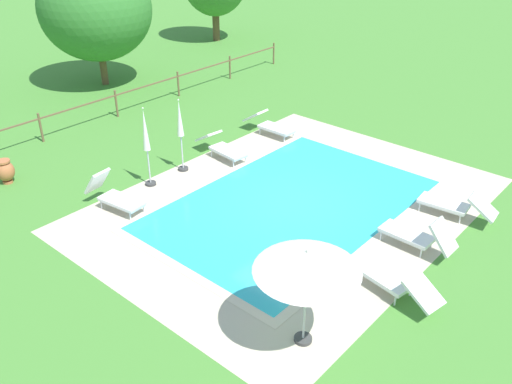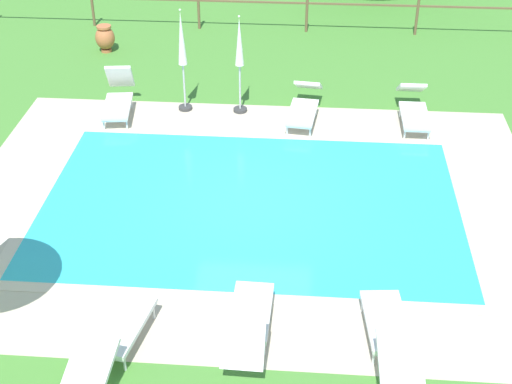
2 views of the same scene
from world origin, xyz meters
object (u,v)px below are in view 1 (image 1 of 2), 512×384
object	(u,v)px
sun_lounger_north_near_steps	(114,195)
sun_lounger_north_far	(270,125)
sun_lounger_north_mid	(222,147)
terracotta_urn_near_fence	(5,171)
sun_lounger_south_mid	(395,281)
patio_umbrella_closed_row_west	(180,127)
patio_umbrella_open_foreground	(307,262)
patio_umbrella_closed_row_mid_west	(146,138)
sun_lounger_north_end	(455,205)
tree_west_mid	(95,9)
sun_lounger_south_near_corner	(417,235)

from	to	relation	value
sun_lounger_north_near_steps	sun_lounger_north_far	size ratio (longest dim) A/B	0.93
sun_lounger_north_mid	terracotta_urn_near_fence	distance (m)	6.61
sun_lounger_south_mid	patio_umbrella_closed_row_west	bearing A→B (deg)	82.35
sun_lounger_north_far	patio_umbrella_closed_row_west	bearing A→B (deg)	176.43
patio_umbrella_closed_row_west	terracotta_urn_near_fence	world-z (taller)	patio_umbrella_closed_row_west
sun_lounger_north_mid	patio_umbrella_closed_row_west	distance (m)	1.86
patio_umbrella_open_foreground	patio_umbrella_closed_row_mid_west	xyz separation A→B (m)	(2.18, 7.29, -0.41)
patio_umbrella_closed_row_west	patio_umbrella_closed_row_mid_west	size ratio (longest dim) A/B	0.96
patio_umbrella_closed_row_mid_west	terracotta_urn_near_fence	distance (m)	4.46
sun_lounger_north_end	tree_west_mid	xyz separation A→B (m)	(0.62, 16.56, 2.91)
sun_lounger_north_mid	tree_west_mid	world-z (taller)	tree_west_mid
terracotta_urn_near_fence	tree_west_mid	xyz separation A→B (m)	(7.55, 5.66, 2.87)
sun_lounger_south_near_corner	terracotta_urn_near_fence	distance (m)	11.88
patio_umbrella_open_foreground	sun_lounger_north_near_steps	bearing A→B (deg)	84.39
sun_lounger_north_end	sun_lounger_south_near_corner	bearing A→B (deg)	178.10
patio_umbrella_open_foreground	terracotta_urn_near_fence	xyz separation A→B (m)	(-0.55, 10.63, -1.51)
sun_lounger_north_end	patio_umbrella_open_foreground	world-z (taller)	patio_umbrella_open_foreground
sun_lounger_north_far	sun_lounger_north_end	distance (m)	7.38
tree_west_mid	patio_umbrella_closed_row_west	bearing A→B (deg)	-111.32
sun_lounger_north_near_steps	sun_lounger_north_end	bearing A→B (deg)	-51.76
sun_lounger_north_end	patio_umbrella_closed_row_mid_west	size ratio (longest dim) A/B	0.85
sun_lounger_north_mid	patio_umbrella_closed_row_west	world-z (taller)	patio_umbrella_closed_row_west
sun_lounger_south_mid	sun_lounger_north_far	bearing A→B (deg)	56.75
patio_umbrella_open_foreground	patio_umbrella_closed_row_west	world-z (taller)	patio_umbrella_closed_row_west
patio_umbrella_closed_row_west	tree_west_mid	world-z (taller)	tree_west_mid
patio_umbrella_open_foreground	tree_west_mid	world-z (taller)	tree_west_mid
sun_lounger_north_near_steps	patio_umbrella_closed_row_mid_west	distance (m)	1.89
sun_lounger_south_mid	patio_umbrella_closed_row_west	world-z (taller)	patio_umbrella_closed_row_west
sun_lounger_south_near_corner	tree_west_mid	bearing A→B (deg)	80.79
sun_lounger_south_mid	patio_umbrella_closed_row_mid_west	distance (m)	8.02
sun_lounger_north_near_steps	tree_west_mid	distance (m)	11.63
sun_lounger_south_near_corner	patio_umbrella_closed_row_west	world-z (taller)	patio_umbrella_closed_row_west
sun_lounger_north_near_steps	sun_lounger_south_mid	bearing A→B (deg)	-77.13
patio_umbrella_closed_row_west	tree_west_mid	bearing A→B (deg)	68.68
sun_lounger_north_far	patio_umbrella_open_foreground	xyz separation A→B (m)	(-7.45, -7.03, 1.55)
sun_lounger_south_near_corner	terracotta_urn_near_fence	world-z (taller)	sun_lounger_south_near_corner
sun_lounger_north_near_steps	tree_west_mid	xyz separation A→B (m)	(6.32, 9.34, 2.88)
sun_lounger_north_end	sun_lounger_north_far	bearing A→B (deg)	81.63
patio_umbrella_closed_row_mid_west	tree_west_mid	distance (m)	10.36
sun_lounger_north_mid	sun_lounger_north_far	bearing A→B (deg)	0.59
tree_west_mid	sun_lounger_south_near_corner	bearing A→B (deg)	-99.21
sun_lounger_north_near_steps	sun_lounger_north_end	world-z (taller)	sun_lounger_north_near_steps
sun_lounger_north_mid	tree_west_mid	distance (m)	9.94
sun_lounger_north_near_steps	patio_umbrella_open_foreground	size ratio (longest dim) A/B	0.87
patio_umbrella_open_foreground	patio_umbrella_closed_row_mid_west	distance (m)	7.62
sun_lounger_south_near_corner	patio_umbrella_closed_row_west	distance (m)	7.60
tree_west_mid	sun_lounger_north_end	bearing A→B (deg)	-92.15
sun_lounger_north_near_steps	tree_west_mid	bearing A→B (deg)	55.91
sun_lounger_north_mid	patio_umbrella_open_foreground	distance (m)	8.73
sun_lounger_south_near_corner	sun_lounger_north_far	bearing A→B (deg)	66.63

